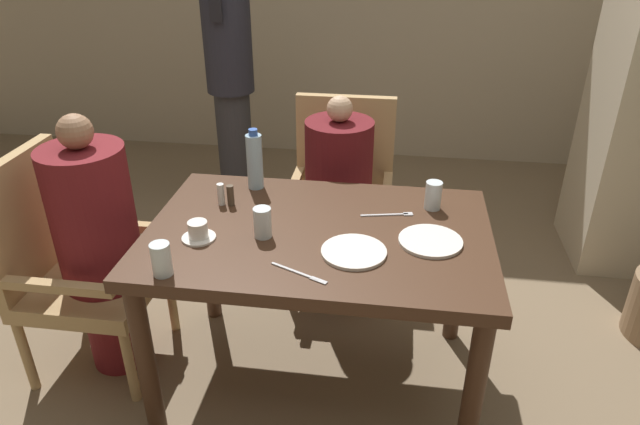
# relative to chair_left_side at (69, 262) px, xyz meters

# --- Properties ---
(ground_plane) EXTENTS (16.00, 16.00, 0.00)m
(ground_plane) POSITION_rel_chair_left_side_xyz_m (1.03, 0.00, -0.49)
(ground_plane) COLOR #7A664C
(dining_table) EXTENTS (1.26, 0.84, 0.73)m
(dining_table) POSITION_rel_chair_left_side_xyz_m (1.03, 0.00, 0.14)
(dining_table) COLOR #422819
(dining_table) RESTS_ON ground_plane
(chair_left_side) EXTENTS (0.51, 0.51, 0.95)m
(chair_left_side) POSITION_rel_chair_left_side_xyz_m (0.00, 0.00, 0.00)
(chair_left_side) COLOR tan
(chair_left_side) RESTS_ON ground_plane
(diner_in_left_chair) EXTENTS (0.32, 0.32, 1.13)m
(diner_in_left_chair) POSITION_rel_chair_left_side_xyz_m (0.15, 0.00, 0.08)
(diner_in_left_chair) COLOR maroon
(diner_in_left_chair) RESTS_ON ground_plane
(chair_far_side) EXTENTS (0.51, 0.51, 0.95)m
(chair_far_side) POSITION_rel_chair_left_side_xyz_m (1.03, 0.82, 0.00)
(chair_far_side) COLOR tan
(chair_far_side) RESTS_ON ground_plane
(diner_in_far_chair) EXTENTS (0.32, 0.32, 1.03)m
(diner_in_far_chair) POSITION_rel_chair_left_side_xyz_m (1.03, 0.67, 0.04)
(diner_in_far_chair) COLOR #5B1419
(diner_in_far_chair) RESTS_ON ground_plane
(standing_host) EXTENTS (0.28, 0.32, 1.67)m
(standing_host) POSITION_rel_chair_left_side_xyz_m (0.28, 1.50, 0.41)
(standing_host) COLOR #2D2D33
(standing_host) RESTS_ON ground_plane
(plate_main_left) EXTENTS (0.23, 0.23, 0.01)m
(plate_main_left) POSITION_rel_chair_left_side_xyz_m (1.17, -0.14, 0.24)
(plate_main_left) COLOR white
(plate_main_left) RESTS_ON dining_table
(plate_main_right) EXTENTS (0.23, 0.23, 0.01)m
(plate_main_right) POSITION_rel_chair_left_side_xyz_m (1.44, -0.03, 0.24)
(plate_main_right) COLOR white
(plate_main_right) RESTS_ON dining_table
(teacup_with_saucer) EXTENTS (0.12, 0.12, 0.07)m
(teacup_with_saucer) POSITION_rel_chair_left_side_xyz_m (0.62, -0.12, 0.26)
(teacup_with_saucer) COLOR white
(teacup_with_saucer) RESTS_ON dining_table
(water_bottle) EXTENTS (0.07, 0.07, 0.26)m
(water_bottle) POSITION_rel_chair_left_side_xyz_m (0.72, 0.32, 0.36)
(water_bottle) COLOR #A3C6DB
(water_bottle) RESTS_ON dining_table
(glass_tall_near) EXTENTS (0.06, 0.06, 0.11)m
(glass_tall_near) POSITION_rel_chair_left_side_xyz_m (0.58, -0.35, 0.29)
(glass_tall_near) COLOR silver
(glass_tall_near) RESTS_ON dining_table
(glass_tall_mid) EXTENTS (0.06, 0.06, 0.11)m
(glass_tall_mid) POSITION_rel_chair_left_side_xyz_m (0.84, -0.07, 0.29)
(glass_tall_mid) COLOR silver
(glass_tall_mid) RESTS_ON dining_table
(glass_tall_far) EXTENTS (0.06, 0.06, 0.11)m
(glass_tall_far) POSITION_rel_chair_left_side_xyz_m (1.45, 0.23, 0.29)
(glass_tall_far) COLOR silver
(glass_tall_far) RESTS_ON dining_table
(salt_shaker) EXTENTS (0.03, 0.03, 0.09)m
(salt_shaker) POSITION_rel_chair_left_side_xyz_m (0.62, 0.15, 0.28)
(salt_shaker) COLOR white
(salt_shaker) RESTS_ON dining_table
(pepper_shaker) EXTENTS (0.03, 0.03, 0.08)m
(pepper_shaker) POSITION_rel_chair_left_side_xyz_m (0.66, 0.15, 0.28)
(pepper_shaker) COLOR #4C3D2D
(pepper_shaker) RESTS_ON dining_table
(fork_beside_plate) EXTENTS (0.20, 0.06, 0.00)m
(fork_beside_plate) POSITION_rel_chair_left_side_xyz_m (1.30, 0.15, 0.24)
(fork_beside_plate) COLOR silver
(fork_beside_plate) RESTS_ON dining_table
(knife_beside_plate) EXTENTS (0.20, 0.10, 0.00)m
(knife_beside_plate) POSITION_rel_chair_left_side_xyz_m (1.02, -0.29, 0.24)
(knife_beside_plate) COLOR silver
(knife_beside_plate) RESTS_ON dining_table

